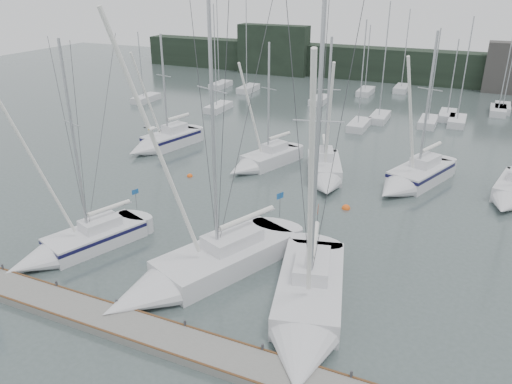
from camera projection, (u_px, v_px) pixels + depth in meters
ground at (193, 279)px, 27.91m from camera, size 160.00×160.00×0.00m
dock at (139, 329)px, 23.65m from camera, size 24.00×2.00×0.40m
far_treeline at (395, 65)px, 78.69m from camera, size 90.00×4.00×5.00m
far_building_left at (273, 50)px, 83.95m from camera, size 12.00×3.00×8.00m
mast_forest at (425, 108)px, 61.52m from camera, size 58.98×26.03×14.36m
sailboat_near_left at (71, 247)px, 30.19m from camera, size 5.42×8.85×13.50m
sailboat_near_center at (188, 274)px, 27.32m from camera, size 7.83×12.32×17.75m
sailboat_near_right at (306, 315)px, 23.99m from camera, size 5.79×11.54×16.49m
sailboat_mid_a at (161, 143)px, 48.47m from camera, size 4.63×8.48×11.60m
sailboat_mid_b at (260, 162)px, 43.75m from camera, size 4.93×8.16×11.40m
sailboat_mid_c at (325, 174)px, 40.86m from camera, size 5.23×8.54×12.18m
sailboat_mid_d at (411, 179)px, 39.78m from camera, size 5.81×9.39×12.87m
sailboat_mid_e at (511, 194)px, 37.46m from camera, size 3.87×8.17×11.07m
buoy_b at (346, 209)px, 36.33m from camera, size 0.62×0.62×0.62m
buoy_c at (190, 176)px, 42.11m from camera, size 0.49×0.49×0.49m
seagull at (152, 129)px, 22.87m from camera, size 1.00×0.47×0.20m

